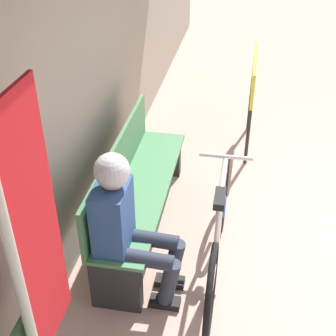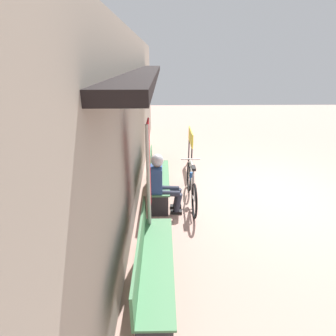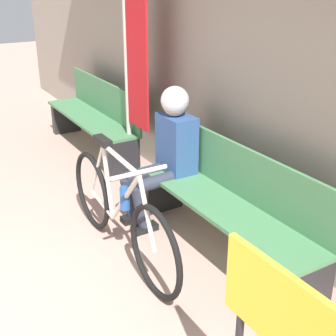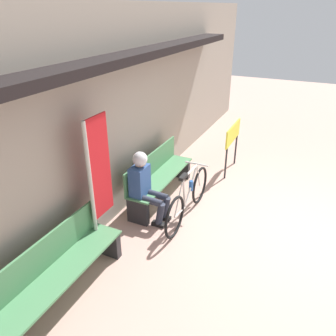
# 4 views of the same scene
# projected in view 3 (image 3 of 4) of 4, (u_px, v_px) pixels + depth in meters

# --- Properties ---
(storefront_wall) EXTENTS (12.00, 0.56, 3.20)m
(storefront_wall) POSITION_uv_depth(u_px,v_px,m) (280.00, 26.00, 3.23)
(storefront_wall) COLOR #9E9384
(storefront_wall) RESTS_ON ground_plane
(park_bench_near) EXTENTS (1.83, 0.42, 0.84)m
(park_bench_near) POSITION_uv_depth(u_px,v_px,m) (228.00, 206.00, 3.47)
(park_bench_near) COLOR #477F51
(park_bench_near) RESTS_ON ground_plane
(bicycle) EXTENTS (1.72, 0.40, 0.89)m
(bicycle) POSITION_uv_depth(u_px,v_px,m) (119.00, 213.00, 3.45)
(bicycle) COLOR black
(bicycle) RESTS_ON ground_plane
(person_seated) EXTENTS (0.34, 0.60, 1.17)m
(person_seated) POSITION_uv_depth(u_px,v_px,m) (167.00, 146.00, 3.87)
(person_seated) COLOR #2D3342
(person_seated) RESTS_ON ground_plane
(park_bench_far) EXTENTS (1.83, 0.42, 0.84)m
(park_bench_far) POSITION_uv_depth(u_px,v_px,m) (94.00, 119.00, 5.49)
(park_bench_far) COLOR #477F51
(park_bench_far) RESTS_ON ground_plane
(banner_pole) EXTENTS (0.45, 0.05, 1.96)m
(banner_pole) POSITION_uv_depth(u_px,v_px,m) (134.00, 65.00, 4.47)
(banner_pole) COLOR #B7B2A8
(banner_pole) RESTS_ON ground_plane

